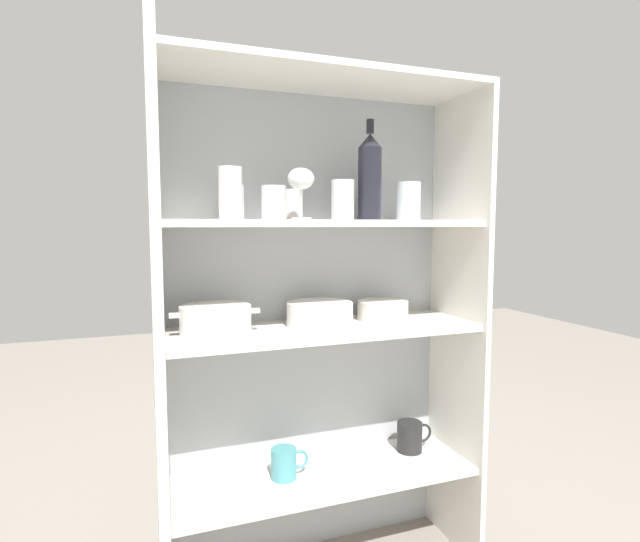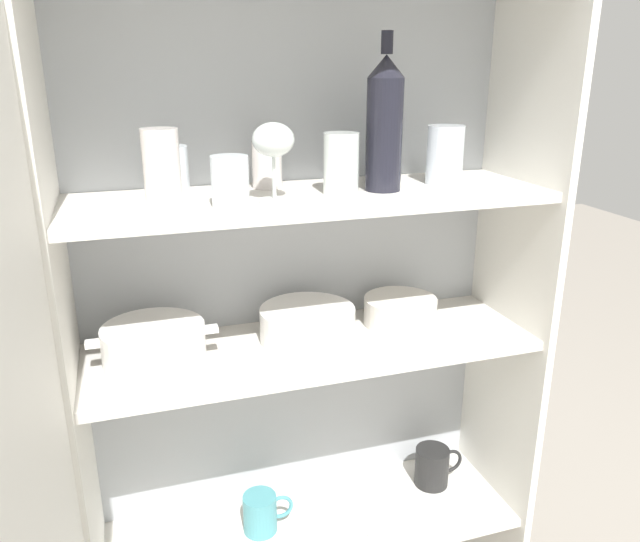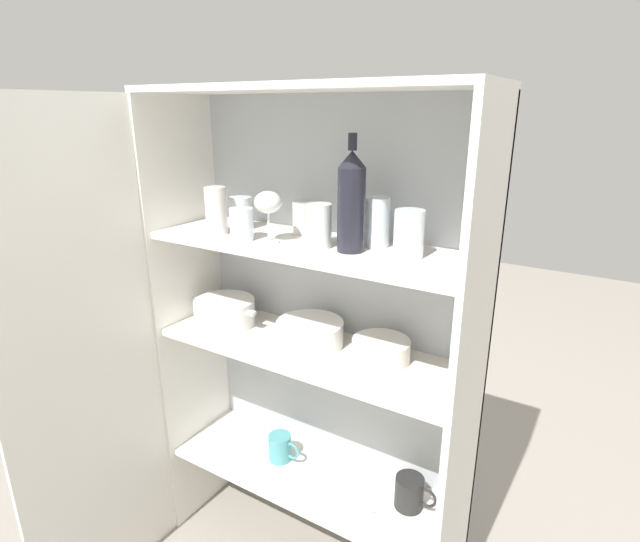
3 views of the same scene
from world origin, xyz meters
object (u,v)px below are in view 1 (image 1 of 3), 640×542
object	(u,v)px
plate_stack_white	(320,314)
coffee_mug_primary	(410,436)
wine_bottle	(370,176)
mixing_bowl_large	(383,309)
casserole_dish	(216,320)

from	to	relation	value
plate_stack_white	coffee_mug_primary	bearing A→B (deg)	3.83
wine_bottle	plate_stack_white	xyz separation A→B (m)	(-0.15, 0.03, -0.42)
plate_stack_white	mixing_bowl_large	world-z (taller)	plate_stack_white
plate_stack_white	casserole_dish	world-z (taller)	casserole_dish
wine_bottle	casserole_dish	xyz separation A→B (m)	(-0.47, 0.01, -0.41)
plate_stack_white	coffee_mug_primary	xyz separation A→B (m)	(0.34, 0.02, -0.45)
wine_bottle	plate_stack_white	distance (m)	0.44
wine_bottle	casserole_dish	world-z (taller)	wine_bottle
plate_stack_white	casserole_dish	distance (m)	0.32
casserole_dish	coffee_mug_primary	distance (m)	0.80
casserole_dish	coffee_mug_primary	xyz separation A→B (m)	(0.65, 0.04, -0.45)
mixing_bowl_large	casserole_dish	size ratio (longest dim) A/B	0.66
casserole_dish	mixing_bowl_large	bearing A→B (deg)	4.32
wine_bottle	plate_stack_white	world-z (taller)	wine_bottle
wine_bottle	plate_stack_white	bearing A→B (deg)	168.03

